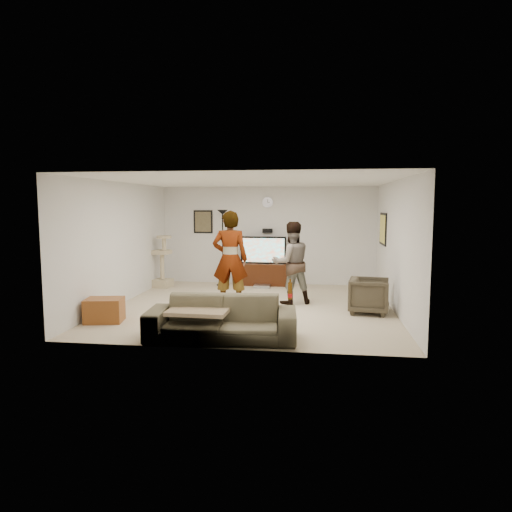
# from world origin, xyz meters

# --- Properties ---
(floor) EXTENTS (5.50, 5.50, 0.02)m
(floor) POSITION_xyz_m (0.00, 0.00, -0.01)
(floor) COLOR #C4BA95
(floor) RESTS_ON ground
(ceiling) EXTENTS (5.50, 5.50, 0.02)m
(ceiling) POSITION_xyz_m (0.00, 0.00, 2.51)
(ceiling) COLOR white
(ceiling) RESTS_ON wall_back
(wall_back) EXTENTS (5.50, 0.04, 2.50)m
(wall_back) POSITION_xyz_m (0.00, 2.75, 1.25)
(wall_back) COLOR white
(wall_back) RESTS_ON floor
(wall_front) EXTENTS (5.50, 0.04, 2.50)m
(wall_front) POSITION_xyz_m (0.00, -2.75, 1.25)
(wall_front) COLOR white
(wall_front) RESTS_ON floor
(wall_left) EXTENTS (0.04, 5.50, 2.50)m
(wall_left) POSITION_xyz_m (-2.75, 0.00, 1.25)
(wall_left) COLOR white
(wall_left) RESTS_ON floor
(wall_right) EXTENTS (0.04, 5.50, 2.50)m
(wall_right) POSITION_xyz_m (2.75, 0.00, 1.25)
(wall_right) COLOR white
(wall_right) RESTS_ON floor
(wall_clock) EXTENTS (0.26, 0.04, 0.26)m
(wall_clock) POSITION_xyz_m (0.00, 2.72, 2.10)
(wall_clock) COLOR white
(wall_clock) RESTS_ON wall_back
(wall_speaker) EXTENTS (0.25, 0.10, 0.10)m
(wall_speaker) POSITION_xyz_m (0.00, 2.69, 1.38)
(wall_speaker) COLOR black
(wall_speaker) RESTS_ON wall_back
(picture_back) EXTENTS (0.42, 0.03, 0.52)m
(picture_back) POSITION_xyz_m (-1.70, 2.73, 1.60)
(picture_back) COLOR brown
(picture_back) RESTS_ON wall_back
(picture_right) EXTENTS (0.03, 0.78, 0.62)m
(picture_right) POSITION_xyz_m (2.73, 1.60, 1.50)
(picture_right) COLOR #F2D75C
(picture_right) RESTS_ON wall_right
(tv_stand) EXTENTS (1.33, 0.45, 0.55)m
(tv_stand) POSITION_xyz_m (-0.08, 2.50, 0.28)
(tv_stand) COLOR black
(tv_stand) RESTS_ON floor
(console_box) EXTENTS (0.40, 0.30, 0.07)m
(console_box) POSITION_xyz_m (-0.07, 2.11, 0.04)
(console_box) COLOR #B0B0BD
(console_box) RESTS_ON floor
(tv) EXTENTS (1.16, 0.08, 0.69)m
(tv) POSITION_xyz_m (-0.08, 2.50, 0.90)
(tv) COLOR black
(tv) RESTS_ON tv_stand
(tv_screen) EXTENTS (1.06, 0.01, 0.60)m
(tv_screen) POSITION_xyz_m (-0.08, 2.46, 0.90)
(tv_screen) COLOR #3BCECE
(tv_screen) RESTS_ON tv
(floor_lamp) EXTENTS (0.32, 0.32, 1.91)m
(floor_lamp) POSITION_xyz_m (-1.09, 2.31, 0.96)
(floor_lamp) COLOR black
(floor_lamp) RESTS_ON floor
(cat_tree) EXTENTS (0.48, 0.48, 1.29)m
(cat_tree) POSITION_xyz_m (-2.53, 1.85, 0.65)
(cat_tree) COLOR tan
(cat_tree) RESTS_ON floor
(person_left) EXTENTS (0.74, 0.51, 1.93)m
(person_left) POSITION_xyz_m (-0.44, -0.08, 0.96)
(person_left) COLOR gray
(person_left) RESTS_ON floor
(person_right) EXTENTS (1.00, 0.90, 1.70)m
(person_right) POSITION_xyz_m (0.75, 0.41, 0.85)
(person_right) COLOR #2E3796
(person_right) RESTS_ON floor
(sofa) EXTENTS (2.30, 1.04, 0.65)m
(sofa) POSITION_xyz_m (-0.15, -2.30, 0.33)
(sofa) COLOR brown
(sofa) RESTS_ON floor
(throw_blanket) EXTENTS (0.92, 0.72, 0.06)m
(throw_blanket) POSITION_xyz_m (-0.49, -2.30, 0.44)
(throw_blanket) COLOR tan
(throw_blanket) RESTS_ON sofa
(beer_bottle) EXTENTS (0.06, 0.06, 0.25)m
(beer_bottle) POSITION_xyz_m (0.88, -2.30, 0.78)
(beer_bottle) COLOR #583006
(beer_bottle) RESTS_ON sofa
(armchair) EXTENTS (0.82, 0.81, 0.67)m
(armchair) POSITION_xyz_m (2.25, -0.25, 0.33)
(armchair) COLOR #3E372A
(armchair) RESTS_ON floor
(side_table) EXTENTS (0.70, 0.57, 0.42)m
(side_table) POSITION_xyz_m (-2.40, -1.54, 0.21)
(side_table) COLOR brown
(side_table) RESTS_ON floor
(toy_ball) EXTENTS (0.07, 0.07, 0.07)m
(toy_ball) POSITION_xyz_m (-0.80, -0.04, 0.04)
(toy_ball) COLOR teal
(toy_ball) RESTS_ON floor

